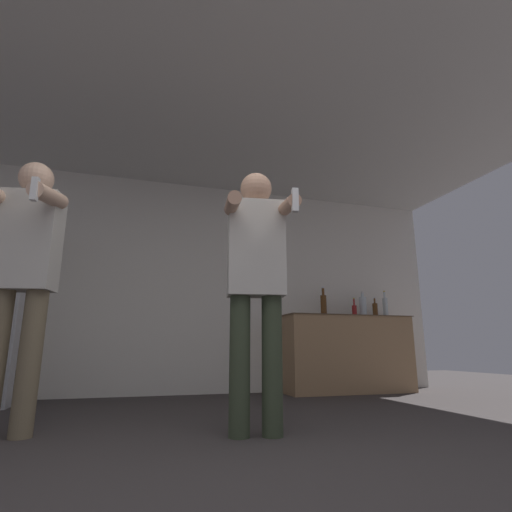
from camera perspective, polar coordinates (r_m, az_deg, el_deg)
The scene contains 11 objects.
ground_plane at distance 1.60m, azimuth -1.21°, elevation -31.71°, with size 14.00×14.00×0.00m, color #383333.
wall_back at distance 4.91m, azimuth -11.71°, elevation -3.92°, with size 7.00×0.06×2.55m.
ceiling_slab at distance 3.77m, azimuth -8.23°, elevation 20.16°, with size 7.00×3.86×0.05m.
counter at distance 5.17m, azimuth 12.68°, elevation -13.44°, with size 1.61×0.60×0.91m.
bottle_green_wine at distance 5.48m, azimuth 16.66°, elevation -7.37°, with size 0.07×0.07×0.26m.
bottle_clear_vodka at distance 5.39m, azimuth 15.04°, elevation -6.94°, with size 0.09×0.09×0.33m.
bottle_brown_liquor at distance 5.57m, azimuth 17.99°, elevation -6.94°, with size 0.06×0.06×0.36m.
bottle_red_label at distance 5.12m, azimuth 9.63°, elevation -6.80°, with size 0.08×0.08×0.37m.
bottle_dark_rum at distance 5.32m, azimuth 13.88°, elevation -7.52°, with size 0.06×0.06×0.24m.
person_woman_foreground at distance 2.58m, azimuth 0.05°, elevation -2.51°, with size 0.49×0.58×1.68m.
person_man_side at distance 2.95m, azimuth -30.27°, elevation -1.28°, with size 0.52×0.56×1.75m.
Camera 1 is at (-0.41, -1.46, 0.51)m, focal length 28.00 mm.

